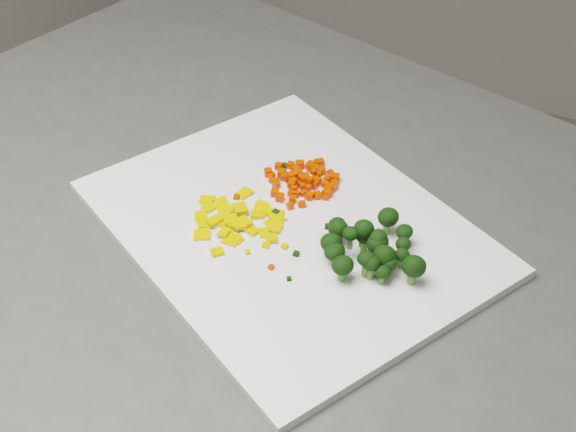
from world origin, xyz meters
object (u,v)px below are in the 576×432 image
at_px(cutting_board, 288,227).
at_px(pepper_pile, 236,219).
at_px(carrot_pile, 300,176).
at_px(broccoli_pile, 370,242).

bearing_deg(cutting_board, pepper_pile, -152.54).
bearing_deg(pepper_pile, cutting_board, 27.46).
xyz_separation_m(carrot_pile, broccoli_pile, (0.11, -0.08, 0.01)).
height_order(cutting_board, broccoli_pile, broccoli_pile).
distance_m(carrot_pile, broccoli_pile, 0.14).
relative_size(cutting_board, pepper_pile, 3.88).
distance_m(cutting_board, pepper_pile, 0.06).
height_order(carrot_pile, pepper_pile, carrot_pile).
relative_size(cutting_board, carrot_pile, 4.50).
relative_size(pepper_pile, broccoli_pile, 0.97).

